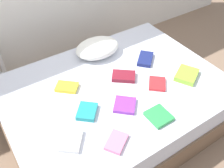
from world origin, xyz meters
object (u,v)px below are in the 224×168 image
at_px(pillow, 97,48).
at_px(textbook_pink, 116,142).
at_px(bed, 115,104).
at_px(textbook_purple, 125,105).
at_px(textbook_navy, 145,59).
at_px(textbook_yellow, 67,87).
at_px(textbook_maroon, 124,76).
at_px(textbook_red, 157,84).
at_px(textbook_lime, 187,75).
at_px(textbook_white, 71,141).
at_px(textbook_teal, 87,111).
at_px(textbook_green, 159,116).

distance_m(pillow, textbook_pink, 1.11).
height_order(bed, pillow, pillow).
height_order(pillow, textbook_purple, pillow).
distance_m(textbook_navy, textbook_pink, 1.03).
distance_m(bed, textbook_yellow, 0.51).
xyz_separation_m(textbook_maroon, textbook_purple, (-0.20, -0.30, -0.00)).
height_order(textbook_red, textbook_maroon, textbook_maroon).
bearing_deg(textbook_purple, textbook_red, -39.48).
height_order(bed, textbook_lime, textbook_lime).
height_order(pillow, textbook_white, pillow).
bearing_deg(textbook_purple, textbook_maroon, 9.11).
distance_m(textbook_teal, textbook_pink, 0.37).
bearing_deg(textbook_lime, textbook_purple, 150.32).
bearing_deg(textbook_yellow, bed, 13.51).
relative_size(bed, textbook_white, 10.36).
bearing_deg(textbook_lime, textbook_maroon, 119.68).
height_order(textbook_white, textbook_purple, textbook_white).
xyz_separation_m(pillow, textbook_white, (-0.72, -0.83, -0.06)).
xyz_separation_m(bed, textbook_teal, (-0.37, -0.15, 0.27)).
xyz_separation_m(textbook_white, textbook_navy, (1.07, 0.47, 0.00)).
distance_m(pillow, textbook_teal, 0.82).
relative_size(bed, textbook_maroon, 9.43).
height_order(textbook_purple, textbook_green, textbook_green).
xyz_separation_m(bed, textbook_lime, (0.63, -0.27, 0.28)).
bearing_deg(textbook_pink, textbook_yellow, 60.27).
distance_m(textbook_lime, textbook_teal, 1.00).
bearing_deg(textbook_red, textbook_green, -177.13).
bearing_deg(textbook_pink, textbook_navy, 5.95).
bearing_deg(textbook_pink, textbook_maroon, 17.04).
relative_size(textbook_maroon, textbook_pink, 1.18).
xyz_separation_m(textbook_maroon, textbook_green, (-0.04, -0.54, -0.00)).
distance_m(bed, textbook_pink, 0.67).
bearing_deg(textbook_maroon, textbook_purple, -84.83).
bearing_deg(textbook_pink, pillow, 32.62).
bearing_deg(textbook_red, bed, 100.28).
bearing_deg(textbook_maroon, textbook_lime, 7.15).
distance_m(textbook_yellow, textbook_teal, 0.35).
bearing_deg(textbook_teal, textbook_navy, -29.10).
distance_m(textbook_white, textbook_lime, 1.23).
bearing_deg(textbook_yellow, textbook_teal, -46.68).
distance_m(textbook_green, textbook_pink, 0.41).
relative_size(textbook_navy, textbook_green, 1.26).
relative_size(textbook_lime, textbook_green, 1.26).
bearing_deg(textbook_pink, textbook_purple, 11.38).
bearing_deg(pillow, textbook_yellow, -148.83).
bearing_deg(textbook_green, textbook_maroon, 85.71).
height_order(pillow, textbook_pink, pillow).
bearing_deg(textbook_navy, textbook_white, 161.33).
height_order(pillow, textbook_lime, pillow).
relative_size(textbook_green, textbook_pink, 1.02).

